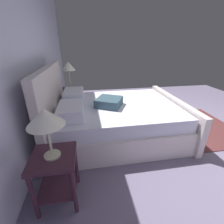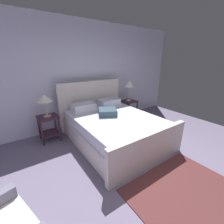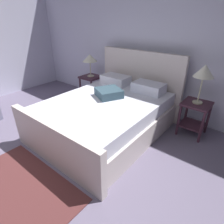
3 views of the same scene
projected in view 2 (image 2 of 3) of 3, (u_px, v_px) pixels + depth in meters
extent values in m
cube|color=slate|center=(168.00, 184.00, 2.30)|extent=(6.33, 5.72, 0.02)
cube|color=silver|center=(83.00, 76.00, 4.09)|extent=(6.45, 0.12, 2.80)
cube|color=beige|center=(114.00, 133.00, 3.48)|extent=(1.70, 2.10, 0.40)
cube|color=beige|center=(91.00, 104.00, 4.18)|extent=(1.82, 0.10, 1.29)
cube|color=beige|center=(150.00, 150.00, 2.58)|extent=(1.82, 0.10, 0.67)
cube|color=silver|center=(114.00, 121.00, 3.38)|extent=(1.62, 2.04, 0.22)
cube|color=silver|center=(84.00, 107.00, 3.70)|extent=(0.56, 0.36, 0.18)
cube|color=silver|center=(109.00, 102.00, 4.11)|extent=(0.56, 0.36, 0.18)
cube|color=#324B59|center=(108.00, 112.00, 3.40)|extent=(0.54, 0.54, 0.14)
cube|color=#3C1F2C|center=(129.00, 101.00, 4.71)|extent=(0.44, 0.44, 0.04)
cube|color=#3C1F2C|center=(128.00, 113.00, 4.84)|extent=(0.40, 0.40, 0.02)
cylinder|color=#3C1F2C|center=(128.00, 113.00, 4.56)|extent=(0.04, 0.04, 0.56)
cylinder|color=#3C1F2C|center=(137.00, 111.00, 4.76)|extent=(0.04, 0.04, 0.56)
cylinder|color=#3C1F2C|center=(120.00, 110.00, 4.86)|extent=(0.04, 0.04, 0.56)
cylinder|color=#3C1F2C|center=(129.00, 108.00, 5.06)|extent=(0.04, 0.04, 0.56)
cylinder|color=#B7B293|center=(129.00, 100.00, 4.70)|extent=(0.16, 0.16, 0.02)
cylinder|color=#B7B293|center=(129.00, 93.00, 4.63)|extent=(0.02, 0.02, 0.42)
cone|color=white|center=(130.00, 84.00, 4.53)|extent=(0.31, 0.31, 0.19)
cube|color=#3C1F2C|center=(47.00, 117.00, 3.39)|extent=(0.44, 0.44, 0.04)
cube|color=#3C1F2C|center=(50.00, 133.00, 3.52)|extent=(0.40, 0.40, 0.02)
cylinder|color=#3C1F2C|center=(42.00, 134.00, 3.24)|extent=(0.04, 0.04, 0.56)
cylinder|color=#3C1F2C|center=(60.00, 130.00, 3.44)|extent=(0.04, 0.04, 0.56)
cylinder|color=#3C1F2C|center=(39.00, 128.00, 3.53)|extent=(0.04, 0.04, 0.56)
cylinder|color=#3C1F2C|center=(55.00, 124.00, 3.74)|extent=(0.04, 0.04, 0.56)
cylinder|color=#B7B293|center=(47.00, 116.00, 3.38)|extent=(0.16, 0.16, 0.02)
cylinder|color=#B7B293|center=(46.00, 109.00, 3.32)|extent=(0.02, 0.02, 0.33)
cone|color=white|center=(45.00, 98.00, 3.24)|extent=(0.34, 0.34, 0.16)
cube|color=#532829|center=(186.00, 193.00, 2.14)|extent=(1.62, 1.23, 0.01)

